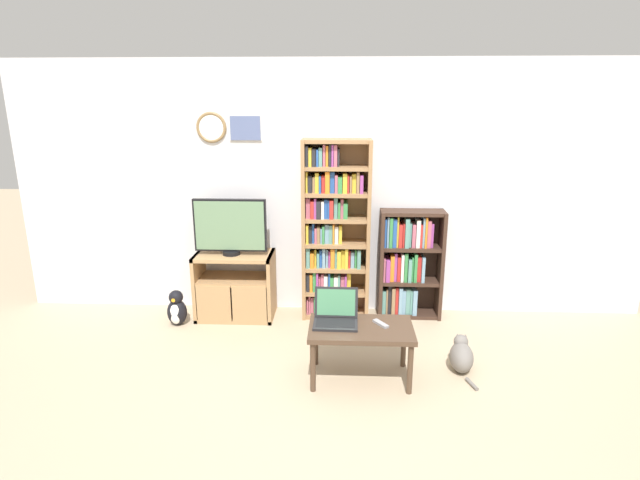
# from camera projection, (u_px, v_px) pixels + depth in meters

# --- Properties ---
(ground_plane) EXTENTS (18.00, 18.00, 0.00)m
(ground_plane) POSITION_uv_depth(u_px,v_px,m) (324.00, 400.00, 3.79)
(ground_plane) COLOR tan
(wall_back) EXTENTS (6.58, 0.09, 2.60)m
(wall_back) POSITION_uv_depth(u_px,v_px,m) (330.00, 190.00, 5.14)
(wall_back) COLOR silver
(wall_back) RESTS_ON ground_plane
(tv_stand) EXTENTS (0.80, 0.45, 0.69)m
(tv_stand) POSITION_uv_depth(u_px,v_px,m) (235.00, 286.00, 5.16)
(tv_stand) COLOR tan
(tv_stand) RESTS_ON ground_plane
(television) EXTENTS (0.73, 0.18, 0.57)m
(television) POSITION_uv_depth(u_px,v_px,m) (230.00, 227.00, 4.98)
(television) COLOR black
(television) RESTS_ON tv_stand
(bookshelf_tall) EXTENTS (0.68, 0.31, 1.84)m
(bookshelf_tall) POSITION_uv_depth(u_px,v_px,m) (332.00, 232.00, 5.07)
(bookshelf_tall) COLOR #9E754C
(bookshelf_tall) RESTS_ON ground_plane
(bookshelf_short) EXTENTS (0.65, 0.27, 1.13)m
(bookshelf_short) POSITION_uv_depth(u_px,v_px,m) (407.00, 263.00, 5.15)
(bookshelf_short) COLOR #3D281E
(bookshelf_short) RESTS_ON ground_plane
(coffee_table) EXTENTS (0.83, 0.50, 0.46)m
(coffee_table) POSITION_uv_depth(u_px,v_px,m) (361.00, 333.00, 3.98)
(coffee_table) COLOR #4C3828
(coffee_table) RESTS_ON ground_plane
(laptop) EXTENTS (0.36, 0.30, 0.27)m
(laptop) POSITION_uv_depth(u_px,v_px,m) (336.00, 315.00, 4.03)
(laptop) COLOR #232326
(laptop) RESTS_ON coffee_table
(remote_near_laptop) EXTENTS (0.13, 0.16, 0.02)m
(remote_near_laptop) POSITION_uv_depth(u_px,v_px,m) (381.00, 324.00, 4.00)
(remote_near_laptop) COLOR #99999E
(remote_near_laptop) RESTS_ON coffee_table
(cat) EXTENTS (0.22, 0.48, 0.29)m
(cat) POSITION_uv_depth(u_px,v_px,m) (461.00, 355.00, 4.19)
(cat) COLOR slate
(cat) RESTS_ON ground_plane
(penguin_figurine) EXTENTS (0.20, 0.18, 0.37)m
(penguin_figurine) POSITION_uv_depth(u_px,v_px,m) (177.00, 309.00, 5.02)
(penguin_figurine) COLOR black
(penguin_figurine) RESTS_ON ground_plane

